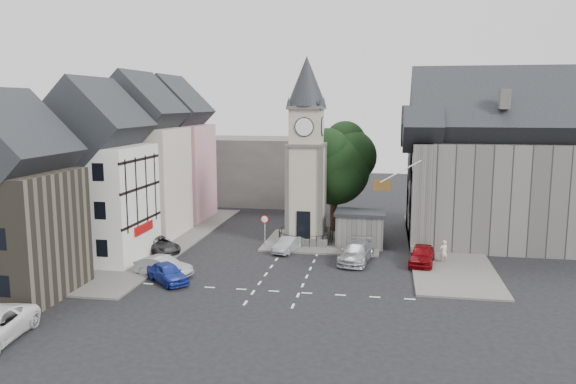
% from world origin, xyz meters
% --- Properties ---
extents(ground, '(120.00, 120.00, 0.00)m').
position_xyz_m(ground, '(0.00, 0.00, 0.00)').
color(ground, black).
rests_on(ground, ground).
extents(pavement_west, '(6.00, 30.00, 0.14)m').
position_xyz_m(pavement_west, '(-12.50, 6.00, 0.07)').
color(pavement_west, '#595651').
rests_on(pavement_west, ground).
extents(pavement_east, '(6.00, 26.00, 0.14)m').
position_xyz_m(pavement_east, '(12.00, 8.00, 0.07)').
color(pavement_east, '#595651').
rests_on(pavement_east, ground).
extents(central_island, '(10.00, 8.00, 0.16)m').
position_xyz_m(central_island, '(1.50, 8.00, 0.08)').
color(central_island, '#595651').
rests_on(central_island, ground).
extents(road_markings, '(20.00, 8.00, 0.01)m').
position_xyz_m(road_markings, '(0.00, -5.50, 0.01)').
color(road_markings, silver).
rests_on(road_markings, ground).
extents(clock_tower, '(4.86, 4.86, 16.25)m').
position_xyz_m(clock_tower, '(0.00, 7.99, 8.12)').
color(clock_tower, '#4C4944').
rests_on(clock_tower, ground).
extents(stone_shelter, '(4.30, 3.30, 3.08)m').
position_xyz_m(stone_shelter, '(4.80, 7.50, 1.55)').
color(stone_shelter, '#56534F').
rests_on(stone_shelter, ground).
extents(town_tree, '(7.20, 7.20, 10.80)m').
position_xyz_m(town_tree, '(2.00, 13.00, 6.97)').
color(town_tree, black).
rests_on(town_tree, ground).
extents(warning_sign_post, '(0.70, 0.19, 2.85)m').
position_xyz_m(warning_sign_post, '(-3.20, 5.43, 2.03)').
color(warning_sign_post, black).
rests_on(warning_sign_post, ground).
extents(terrace_pink, '(8.10, 7.60, 12.80)m').
position_xyz_m(terrace_pink, '(-15.50, 16.00, 6.58)').
color(terrace_pink, '#CB8B91').
rests_on(terrace_pink, ground).
extents(terrace_cream, '(8.10, 7.60, 12.80)m').
position_xyz_m(terrace_cream, '(-15.50, 8.00, 6.58)').
color(terrace_cream, beige).
rests_on(terrace_cream, ground).
extents(terrace_tudor, '(8.10, 7.60, 12.00)m').
position_xyz_m(terrace_tudor, '(-15.50, 0.00, 6.19)').
color(terrace_tudor, silver).
rests_on(terrace_tudor, ground).
extents(building_sw_stone, '(8.60, 7.60, 10.40)m').
position_xyz_m(building_sw_stone, '(-17.00, -9.00, 5.35)').
color(building_sw_stone, '#403A30').
rests_on(building_sw_stone, ground).
extents(backdrop_west, '(20.00, 10.00, 8.00)m').
position_xyz_m(backdrop_west, '(-12.00, 28.00, 4.00)').
color(backdrop_west, '#4C4944').
rests_on(backdrop_west, ground).
extents(east_building, '(14.40, 11.40, 12.60)m').
position_xyz_m(east_building, '(15.59, 11.00, 6.26)').
color(east_building, '#56534F').
rests_on(east_building, ground).
extents(east_boundary_wall, '(0.40, 16.00, 0.90)m').
position_xyz_m(east_boundary_wall, '(9.20, 10.00, 0.45)').
color(east_boundary_wall, '#56534F').
rests_on(east_boundary_wall, ground).
extents(flagpole, '(3.68, 0.10, 2.74)m').
position_xyz_m(flagpole, '(8.00, 4.00, 7.00)').
color(flagpole, white).
rests_on(flagpole, ground).
extents(car_west_blue, '(4.10, 3.95, 1.38)m').
position_xyz_m(car_west_blue, '(-7.79, -4.95, 0.69)').
color(car_west_blue, navy).
rests_on(car_west_blue, ground).
extents(car_west_silver, '(4.48, 2.41, 1.40)m').
position_xyz_m(car_west_silver, '(-8.64, -3.62, 0.70)').
color(car_west_silver, '#A9ADB1').
rests_on(car_west_silver, ground).
extents(car_west_grey, '(4.83, 4.66, 1.28)m').
position_xyz_m(car_west_grey, '(-11.50, 2.49, 0.64)').
color(car_west_grey, '#2A2A2C').
rests_on(car_west_grey, ground).
extents(car_island_silver, '(2.29, 3.95, 1.23)m').
position_xyz_m(car_island_silver, '(-1.00, 4.50, 0.61)').
color(car_island_silver, '#969A9E').
rests_on(car_island_silver, ground).
extents(car_island_east, '(2.92, 5.51, 1.52)m').
position_xyz_m(car_island_east, '(4.77, 2.44, 0.76)').
color(car_island_east, '#ADB0B5').
rests_on(car_island_east, ground).
extents(car_east_red, '(2.38, 4.65, 1.52)m').
position_xyz_m(car_east_red, '(9.78, 2.57, 0.76)').
color(car_east_red, maroon).
rests_on(car_east_red, ground).
extents(pedestrian, '(0.79, 0.68, 1.84)m').
position_xyz_m(pedestrian, '(11.44, 3.14, 0.92)').
color(pedestrian, beige).
rests_on(pedestrian, ground).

